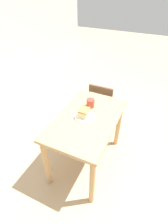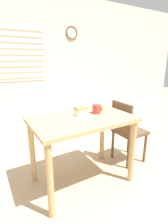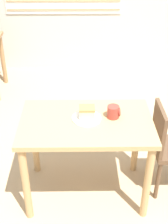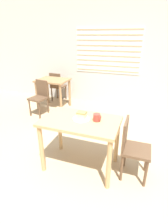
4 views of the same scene
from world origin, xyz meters
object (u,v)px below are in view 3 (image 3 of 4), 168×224
Objects in this scene: cake_slice at (87,112)px; dining_table_near at (86,134)px; plate at (87,118)px; coffee_mug at (114,112)px.

dining_table_near is at bearing -98.70° from cake_slice.
coffee_mug is (0.21, 0.02, 0.04)m from plate.
dining_table_near is 10.04× the size of coffee_mug.
cake_slice is at bearing 81.30° from dining_table_near.
cake_slice and coffee_mug have the same top height.
dining_table_near is 8.50× the size of cake_slice.
coffee_mug is at bearing 2.83° from cake_slice.
cake_slice is (0.00, 0.01, 0.05)m from plate.
coffee_mug is at bearing 5.61° from plate.
cake_slice is (0.01, 0.04, 0.18)m from dining_table_near.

